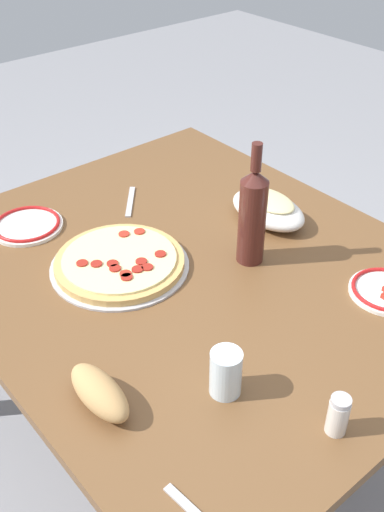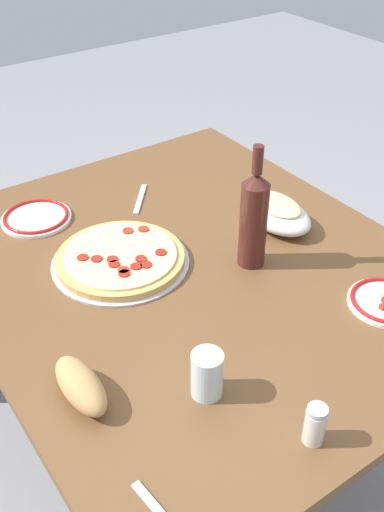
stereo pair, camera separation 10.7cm
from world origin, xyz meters
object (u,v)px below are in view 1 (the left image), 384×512
Objects in this scene: pepperoni_pizza at (120,262)px; side_plate_near at (27,225)px; baked_pasta_dish at (268,208)px; wine_bottle at (252,215)px; water_glass at (226,373)px; spice_shaker at (338,415)px; bread_loaf at (99,392)px; dining_table at (192,297)px.

pepperoni_pizza is 1.79× the size of side_plate_near.
baked_pasta_dish is at bearing 79.15° from pepperoni_pizza.
wine_bottle is (0.19, 0.28, 0.12)m from pepperoni_pizza.
side_plate_near is at bearing -178.32° from water_glass.
wine_bottle is 0.56m from spice_shaker.
spice_shaker is at bearing 42.04° from bread_loaf.
baked_pasta_dish is at bearing 109.52° from bread_loaf.
side_plate_near is at bearing -150.92° from dining_table.
pepperoni_pizza is at bearing 16.68° from side_plate_near.
side_plate_near is at bearing -173.37° from spice_shaker.
water_glass is 0.79m from side_plate_near.
baked_pasta_dish is at bearing 95.24° from dining_table.
pepperoni_pizza is at bearing 140.81° from bread_loaf.
bread_loaf is at bearing -70.48° from baked_pasta_dish.
pepperoni_pizza is 1.08× the size of wine_bottle.
water_glass reaches higher than baked_pasta_dish.
pepperoni_pizza is at bearing -128.12° from dining_table.
water_glass is 0.22m from spice_shaker.
baked_pasta_dish reaches higher than side_plate_near.
water_glass is 1.17× the size of spice_shaker.
pepperoni_pizza is 3.47× the size of water_glass.
pepperoni_pizza is at bearing 171.37° from water_glass.
bread_loaf is (0.26, -0.73, -0.01)m from baked_pasta_dish.
water_glass is (0.47, -0.07, 0.04)m from pepperoni_pizza.
dining_table is 15.15× the size of spice_shaker.
water_glass is 0.25m from bread_loaf.
spice_shaker is (0.20, 0.09, -0.01)m from water_glass.
water_glass reaches higher than bread_loaf.
spice_shaker reaches higher than pepperoni_pizza.
water_glass is (0.29, -0.35, -0.08)m from wine_bottle.
wine_bottle reaches higher than spice_shaker.
wine_bottle is 0.46m from water_glass.
dining_table is at bearing -119.18° from wine_bottle.
dining_table is at bearing 51.88° from pepperoni_pizza.
bread_loaf is at bearing -39.19° from pepperoni_pizza.
wine_bottle is (0.10, -0.17, 0.09)m from baked_pasta_dish.
spice_shaker reaches higher than side_plate_near.
wine_bottle is at bearing 105.64° from bread_loaf.
side_plate_near is 1.00m from spice_shaker.
spice_shaker is (0.68, 0.02, 0.03)m from pepperoni_pizza.
wine_bottle is 0.59m from bread_loaf.
bread_loaf is at bearing -122.11° from water_glass.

